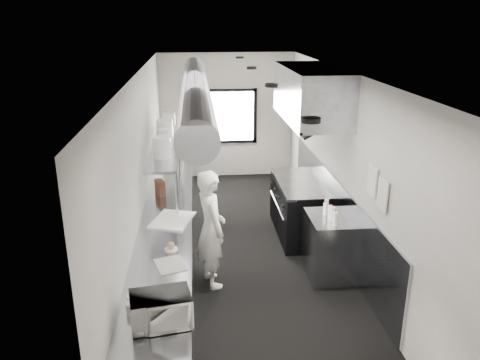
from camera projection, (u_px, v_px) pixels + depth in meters
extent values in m
cube|color=black|center=(245.00, 255.00, 7.48)|extent=(3.00, 8.00, 0.01)
cube|color=beige|center=(246.00, 73.00, 6.57)|extent=(3.00, 8.00, 0.01)
cube|color=beige|center=(227.00, 116.00, 10.79)|extent=(3.00, 0.02, 2.80)
cube|color=beige|center=(307.00, 348.00, 3.26)|extent=(3.00, 0.02, 2.80)
cube|color=beige|center=(142.00, 173.00, 6.89)|extent=(0.02, 8.00, 2.80)
cube|color=beige|center=(345.00, 167.00, 7.16)|extent=(0.02, 8.00, 2.80)
cube|color=gray|center=(334.00, 212.00, 7.72)|extent=(0.03, 5.50, 1.10)
cylinder|color=gray|center=(195.00, 88.00, 6.97)|extent=(0.40, 6.40, 0.40)
cube|color=white|center=(227.00, 117.00, 10.76)|extent=(1.20, 0.03, 1.10)
cube|color=black|center=(227.00, 91.00, 10.59)|extent=(1.36, 0.03, 0.08)
cube|color=black|center=(227.00, 141.00, 10.96)|extent=(1.36, 0.03, 0.08)
cube|color=black|center=(198.00, 117.00, 10.72)|extent=(0.08, 0.03, 1.25)
cube|color=black|center=(255.00, 116.00, 10.83)|extent=(0.08, 0.03, 1.25)
cube|color=gray|center=(311.00, 93.00, 7.46)|extent=(0.80, 2.20, 0.80)
cube|color=gray|center=(286.00, 119.00, 7.55)|extent=(0.05, 2.20, 0.05)
cube|color=black|center=(305.00, 115.00, 7.56)|extent=(0.50, 2.10, 0.28)
cube|color=gray|center=(168.00, 247.00, 6.76)|extent=(0.70, 6.00, 0.90)
cube|color=gray|center=(166.00, 145.00, 7.81)|extent=(0.45, 3.00, 0.04)
cylinder|color=gray|center=(177.00, 193.00, 6.62)|extent=(0.04, 0.04, 0.66)
cylinder|color=gray|center=(179.00, 164.00, 7.94)|extent=(0.04, 0.04, 0.66)
cylinder|color=gray|center=(181.00, 143.00, 9.26)|extent=(0.04, 0.04, 0.66)
cube|color=black|center=(302.00, 209.00, 8.09)|extent=(0.85, 1.60, 0.90)
cube|color=gray|center=(304.00, 183.00, 7.94)|extent=(0.85, 1.60, 0.04)
cube|color=gray|center=(278.00, 210.00, 8.05)|extent=(0.03, 1.55, 0.80)
cylinder|color=gray|center=(277.00, 205.00, 8.02)|extent=(0.03, 1.30, 0.03)
cube|color=gray|center=(331.00, 246.00, 6.78)|extent=(0.65, 0.80, 0.90)
cube|color=gray|center=(176.00, 168.00, 10.25)|extent=(0.70, 1.20, 0.90)
cube|color=silver|center=(372.00, 181.00, 5.96)|extent=(0.02, 0.28, 0.38)
cube|color=silver|center=(383.00, 194.00, 5.65)|extent=(0.02, 0.28, 0.38)
imported|color=silver|center=(211.00, 229.00, 6.45)|extent=(0.56, 0.69, 1.65)
imported|color=white|center=(161.00, 309.00, 4.30)|extent=(0.55, 0.46, 0.30)
cylinder|color=beige|center=(134.00, 308.00, 4.49)|extent=(0.16, 0.16, 0.11)
cylinder|color=beige|center=(135.00, 300.00, 4.61)|extent=(0.17, 0.17, 0.11)
cube|color=white|center=(170.00, 265.00, 5.36)|extent=(0.41, 0.46, 0.01)
cylinder|color=white|center=(171.00, 249.00, 5.72)|extent=(0.21, 0.21, 0.01)
sphere|color=tan|center=(171.00, 245.00, 5.70)|extent=(0.09, 0.09, 0.09)
cube|color=white|center=(172.00, 220.00, 6.53)|extent=(0.66, 0.76, 0.02)
cube|color=#4E2B1B|center=(160.00, 188.00, 7.41)|extent=(0.18, 0.24, 0.24)
cylinder|color=white|center=(162.00, 147.00, 7.00)|extent=(0.31, 0.31, 0.31)
cylinder|color=white|center=(165.00, 138.00, 7.56)|extent=(0.29, 0.29, 0.30)
cylinder|color=white|center=(165.00, 131.00, 7.81)|extent=(0.33, 0.33, 0.38)
cylinder|color=white|center=(169.00, 122.00, 8.53)|extent=(0.30, 0.30, 0.36)
cylinder|color=white|center=(335.00, 219.00, 6.34)|extent=(0.08, 0.08, 0.19)
cylinder|color=white|center=(332.00, 214.00, 6.50)|extent=(0.07, 0.07, 0.20)
cylinder|color=white|center=(330.00, 212.00, 6.60)|extent=(0.06, 0.06, 0.18)
cylinder|color=white|center=(325.00, 209.00, 6.71)|extent=(0.07, 0.07, 0.17)
cylinder|color=white|center=(327.00, 204.00, 6.86)|extent=(0.07, 0.07, 0.17)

